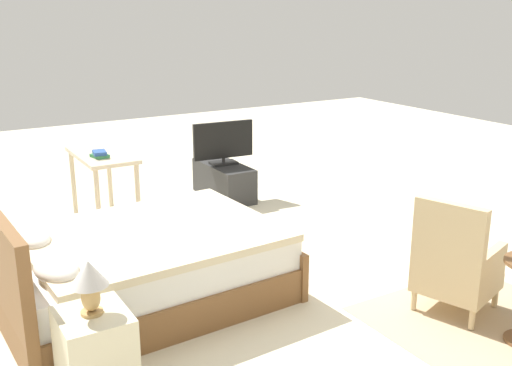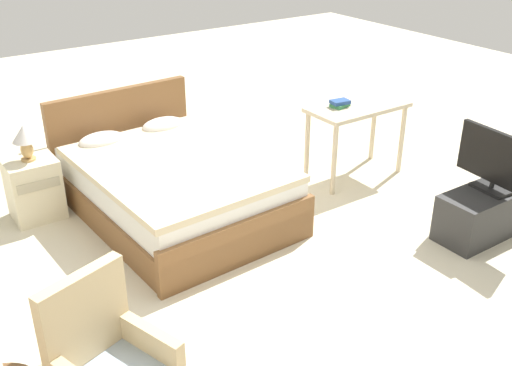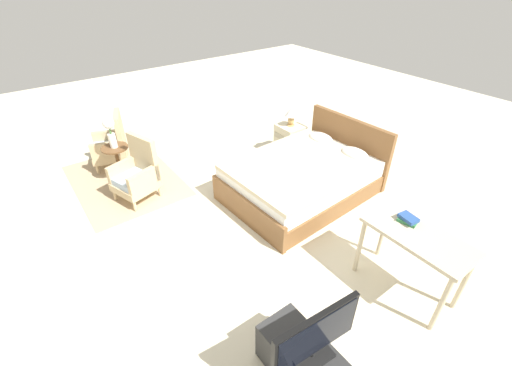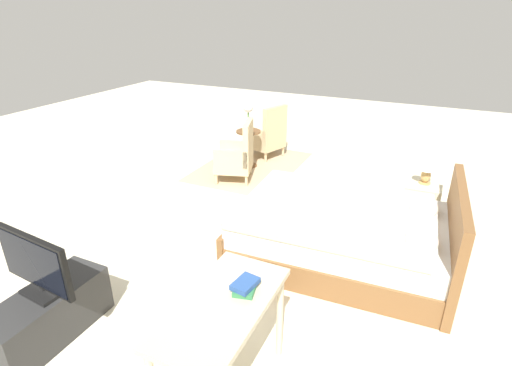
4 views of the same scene
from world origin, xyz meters
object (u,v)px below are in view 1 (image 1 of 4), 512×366
Objects in this scene: book_stack at (100,154)px; bed at (137,267)px; vanity_desk at (102,164)px; armchair_by_window_right at (455,266)px; tv_stand at (224,181)px; nightstand at (96,357)px; table_lamp at (89,280)px; tv_flatscreen at (223,142)px.

bed is at bearing 171.09° from book_stack.
armchair_by_window_right is at bearing -153.74° from vanity_desk.
bed is 2.83m from tv_stand.
book_stack reaches higher than nightstand.
table_lamp is 4.06m from tv_flatscreen.
tv_stand is at bearing -38.81° from nightstand.
table_lamp is 4.10m from tv_stand.
bed is 1.34m from table_lamp.
armchair_by_window_right is at bearing -178.05° from tv_flatscreen.
book_stack is at bearing 157.64° from vanity_desk.
table_lamp reaches higher than vanity_desk.
table_lamp is (-1.06, 0.65, 0.49)m from bed.
tv_flatscreen is 3.71× the size of book_stack.
nightstand is (0.34, 2.66, -0.10)m from armchair_by_window_right.
bed reaches higher than book_stack.
nightstand is 3.04m from book_stack.
bed is 10.72× the size of book_stack.
tv_flatscreen is (3.17, -2.54, 0.41)m from nightstand.
nightstand is at bearing 141.21° from tv_flatscreen.
tv_flatscreen reaches higher than nightstand.
armchair_by_window_right is 0.96× the size of tv_stand.
table_lamp is at bearing 82.71° from armchair_by_window_right.
tv_stand is 0.48m from tv_flatscreen.
bed reaches higher than tv_stand.
book_stack is (3.19, 1.73, 0.43)m from armchair_by_window_right.
tv_stand is 0.92× the size of vanity_desk.
tv_stand is (3.16, -2.54, -0.07)m from nightstand.
table_lamp is at bearing 141.20° from tv_flatscreen.
table_lamp is at bearing 148.56° from bed.
tv_flatscreen is at bearing -4.67° from tv_stand.
armchair_by_window_right is 1.20× the size of tv_flatscreen.
book_stack reaches higher than tv_stand.
tv_flatscreen is 1.55m from vanity_desk.
book_stack is at bearing -18.10° from table_lamp.
tv_stand is at bearing -84.90° from vanity_desk.
nightstand is at bearing 148.59° from bed.
vanity_desk is (-0.14, 1.54, 0.45)m from tv_stand.
tv_stand is at bearing -38.82° from table_lamp.
tv_flatscreen is (3.51, 0.12, 0.31)m from armchair_by_window_right.
table_lamp reaches higher than nightstand.
vanity_desk is at bearing -22.36° from book_stack.
vanity_desk is (3.03, -1.00, -0.13)m from table_lamp.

